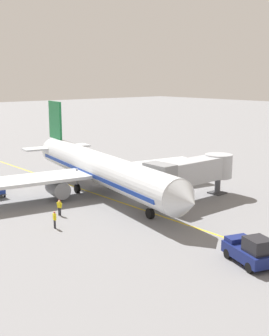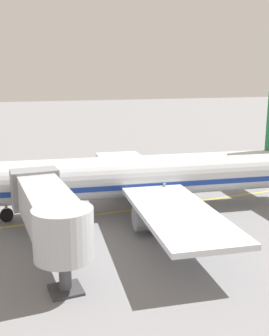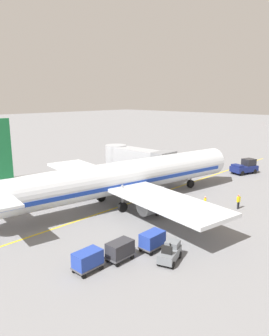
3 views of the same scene
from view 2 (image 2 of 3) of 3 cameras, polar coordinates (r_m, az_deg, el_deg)
The scene contains 11 objects.
ground_plane at distance 36.22m, azimuth 0.47°, elevation -6.06°, with size 400.00×400.00×0.00m, color slate.
gate_lead_in_line at distance 36.21m, azimuth 0.47°, elevation -6.05°, with size 0.24×80.00×0.01m, color gold.
parked_airliner at distance 34.83m, azimuth 0.57°, elevation -1.36°, with size 30.45×37.24×10.63m.
jet_bridge at distance 26.19m, azimuth -12.64°, elevation -5.84°, with size 12.52×3.50×4.98m.
baggage_tug_lead at distance 49.38m, azimuth 2.51°, elevation -0.11°, with size 1.95×2.75×1.62m.
baggage_cart_front at distance 47.22m, azimuth 3.14°, elevation -0.42°, with size 1.33×2.91×1.58m.
baggage_cart_second_in_train at distance 48.00m, azimuth 6.78°, elevation -0.27°, with size 1.33×2.91×1.58m.
baggage_cart_third_in_train at distance 48.93m, azimuth 9.89°, elevation -0.13°, with size 1.33×2.91×1.58m.
ground_crew_wing_walker at distance 43.57m, azimuth -14.52°, elevation -1.93°, with size 0.32×0.73×1.69m.
ground_crew_loader at distance 41.81m, azimuth -9.72°, elevation -2.31°, with size 0.36×0.71×1.69m.
ground_crew_marshaller at distance 40.51m, azimuth -2.06°, elevation -2.61°, with size 0.57×0.58×1.69m.
Camera 2 is at (-31.49, 13.59, 11.63)m, focal length 41.55 mm.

